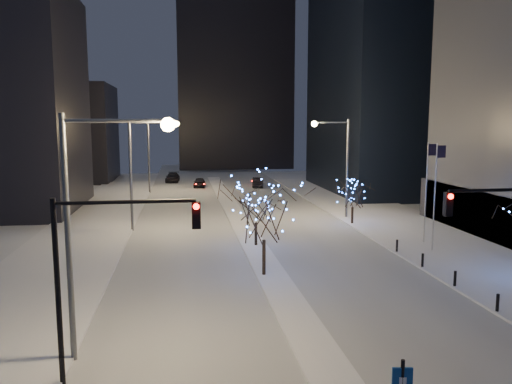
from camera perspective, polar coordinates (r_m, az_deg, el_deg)
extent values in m
plane|color=silver|center=(21.26, 7.85, -19.07)|extent=(160.00, 160.00, 0.00)
cube|color=#B6BCC6|center=(54.29, -2.55, -2.33)|extent=(20.00, 130.00, 0.02)
cube|color=silver|center=(49.40, -1.95, -3.27)|extent=(2.00, 80.00, 0.15)
cube|color=silver|center=(44.34, 19.34, -5.00)|extent=(10.00, 90.00, 0.15)
cube|color=silver|center=(40.24, -20.57, -6.35)|extent=(8.00, 90.00, 0.15)
cube|color=black|center=(90.53, -21.71, 6.29)|extent=(18.00, 16.00, 16.00)
cube|color=black|center=(111.34, -2.59, 13.72)|extent=(24.00, 14.00, 42.00)
cylinder|color=#595E66|center=(21.16, -20.67, -5.21)|extent=(0.24, 0.24, 10.00)
cylinder|color=#595E66|center=(20.32, -15.75, 7.84)|extent=(4.00, 0.16, 0.16)
sphere|color=#FFC67F|center=(20.17, -10.04, 7.59)|extent=(0.56, 0.56, 0.56)
cylinder|color=#595E66|center=(45.62, -14.12, 1.83)|extent=(0.24, 0.24, 10.00)
cylinder|color=#595E66|center=(45.23, -11.78, 7.81)|extent=(4.00, 0.16, 0.16)
sphere|color=#FFC67F|center=(45.16, -9.22, 7.69)|extent=(0.56, 0.56, 0.56)
cylinder|color=#595E66|center=(70.45, -12.16, 3.93)|extent=(0.24, 0.24, 10.00)
cylinder|color=#595E66|center=(70.20, -10.63, 7.80)|extent=(4.00, 0.16, 0.16)
sphere|color=#FFC67F|center=(70.16, -8.98, 7.72)|extent=(0.56, 0.56, 0.56)
cylinder|color=#595E66|center=(51.11, 10.38, 2.56)|extent=(0.24, 0.24, 10.00)
cylinder|color=#595E66|center=(50.36, 8.61, 7.88)|extent=(3.50, 0.16, 0.16)
sphere|color=#FFC67F|center=(49.88, 6.67, 7.74)|extent=(0.56, 0.56, 0.56)
cylinder|color=black|center=(19.68, -21.69, -10.78)|extent=(0.20, 0.20, 7.00)
cylinder|color=black|center=(18.48, -14.65, -1.12)|extent=(5.00, 0.14, 0.14)
cube|color=black|center=(18.47, -6.85, -2.65)|extent=(0.32, 0.28, 1.00)
sphere|color=#FF0C05|center=(18.23, -6.85, -1.67)|extent=(0.22, 0.22, 0.22)
cylinder|color=black|center=(23.59, 26.45, 0.21)|extent=(5.00, 0.14, 0.14)
cube|color=black|center=(22.34, 21.10, -1.30)|extent=(0.32, 0.28, 1.00)
sphere|color=#FF0C05|center=(22.13, 21.37, -0.48)|extent=(0.22, 0.22, 0.22)
cylinder|color=silver|center=(39.22, 19.74, -0.60)|extent=(0.10, 0.10, 8.00)
cube|color=black|center=(39.06, 20.42, 4.35)|extent=(0.70, 0.03, 0.90)
cylinder|color=silver|center=(41.69, 18.85, -0.08)|extent=(0.10, 0.10, 8.00)
cube|color=black|center=(41.54, 19.49, 4.58)|extent=(0.70, 0.03, 0.90)
cylinder|color=black|center=(28.60, 25.89, -11.30)|extent=(0.16, 0.16, 0.90)
cylinder|color=black|center=(31.80, 21.79, -9.17)|extent=(0.16, 0.16, 0.90)
cylinder|color=black|center=(35.16, 18.50, -7.39)|extent=(0.16, 0.16, 0.90)
cylinder|color=black|center=(38.65, 15.81, -5.92)|extent=(0.16, 0.16, 0.90)
imported|color=black|center=(76.12, -6.49, 1.09)|extent=(2.02, 4.24, 1.40)
imported|color=black|center=(75.71, 0.21, 1.13)|extent=(2.32, 4.73, 1.49)
imported|color=black|center=(83.40, -9.51, 1.65)|extent=(2.45, 5.31, 1.50)
cylinder|color=black|center=(31.57, 0.91, -7.46)|extent=(0.22, 0.22, 2.23)
cylinder|color=black|center=(39.08, -0.01, -4.78)|extent=(0.22, 0.22, 1.81)
cylinder|color=black|center=(48.44, 10.95, -2.62)|extent=(0.22, 0.22, 1.53)
cube|color=navy|center=(15.22, 16.37, -19.93)|extent=(0.57, 0.16, 0.73)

